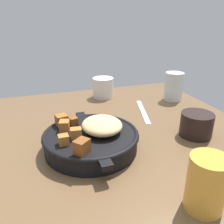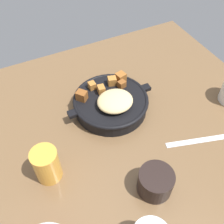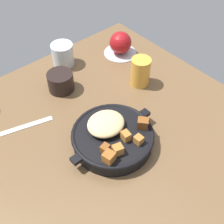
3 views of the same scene
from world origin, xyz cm
name	(u,v)px [view 1 (image 1 of 3)]	position (x,y,z in cm)	size (l,w,h in cm)	color
ground_plane	(114,146)	(0.00, 0.00, -1.20)	(92.40, 82.50, 2.40)	brown
cast_iron_skillet	(92,138)	(1.21, -6.21, 3.03)	(27.21, 22.91, 7.63)	black
butter_knife	(143,111)	(-16.31, 15.81, 0.18)	(20.42, 1.60, 0.36)	silver
coffee_mug_dark	(196,124)	(3.23, 22.05, 3.18)	(8.55, 8.55, 6.37)	black
juice_glass_amber	(206,184)	(25.12, 7.19, 4.88)	(6.50, 6.50, 9.75)	gold
ceramic_mug_white	(103,88)	(-35.07, 7.28, 3.87)	(8.10, 8.10, 7.74)	silver
water_glass_tall	(174,86)	(-23.62, 31.73, 5.29)	(6.88, 6.88, 10.58)	silver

